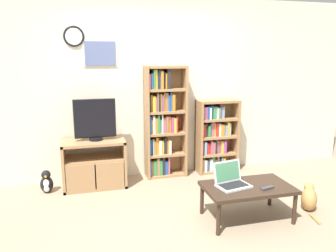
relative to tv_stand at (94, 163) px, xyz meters
name	(u,v)px	position (x,y,z in m)	size (l,w,h in m)	color
ground_plane	(181,226)	(0.84, -1.35, -0.33)	(18.00, 18.00, 0.00)	gray
wall_back	(149,89)	(0.83, 0.32, 0.97)	(6.66, 0.09, 2.60)	beige
tv_stand	(94,163)	(0.00, 0.00, 0.00)	(0.84, 0.49, 0.65)	#9E754C
television	(95,120)	(0.03, 0.01, 0.61)	(0.55, 0.18, 0.56)	black
bookshelf_tall	(163,123)	(1.01, 0.16, 0.49)	(0.60, 0.26, 1.64)	#9E754C
bookshelf_short	(214,137)	(1.83, 0.14, 0.21)	(0.63, 0.28, 1.12)	#9E754C
coffee_table	(248,189)	(1.59, -1.38, 0.02)	(0.96, 0.56, 0.39)	#332319
laptop	(231,180)	(1.42, -1.32, 0.12)	(0.40, 0.34, 0.25)	silver
remote_near_laptop	(267,188)	(1.75, -1.51, 0.07)	(0.17, 0.08, 0.02)	#38383A
cat	(309,198)	(2.41, -1.36, -0.19)	(0.29, 0.50, 0.32)	#B78447
penguin_figurine	(47,183)	(-0.63, -0.08, -0.19)	(0.17, 0.15, 0.31)	black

